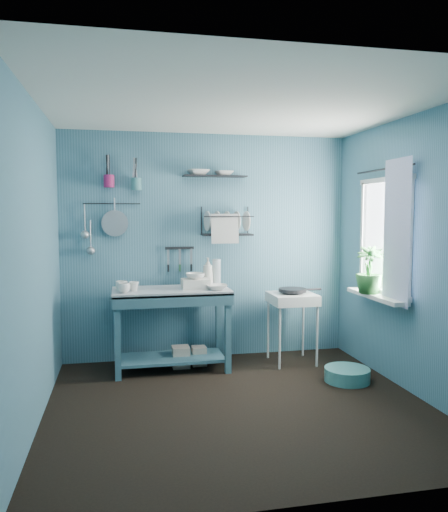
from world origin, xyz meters
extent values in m
plane|color=black|center=(0.00, 0.00, 0.00)|extent=(3.20, 3.20, 0.00)
plane|color=silver|center=(0.00, 0.00, 2.50)|extent=(3.20, 3.20, 0.00)
plane|color=#3C697B|center=(0.00, 1.50, 1.25)|extent=(3.20, 0.00, 3.20)
plane|color=#3C697B|center=(0.00, -1.50, 1.25)|extent=(3.20, 0.00, 3.20)
plane|color=#3C697B|center=(-1.60, 0.00, 1.25)|extent=(0.00, 3.00, 3.00)
plane|color=#3C697B|center=(1.60, 0.00, 1.25)|extent=(0.00, 3.00, 3.00)
cube|color=#345F6D|center=(-0.46, 1.10, 0.42)|extent=(1.22, 0.65, 0.85)
imported|color=silver|center=(-0.94, 0.94, 0.90)|extent=(0.12, 0.12, 0.10)
imported|color=silver|center=(-0.84, 1.04, 0.89)|extent=(0.14, 0.14, 0.09)
imported|color=silver|center=(-0.96, 1.10, 0.90)|extent=(0.17, 0.17, 0.10)
cube|color=silver|center=(-0.21, 1.08, 0.90)|extent=(0.28, 0.22, 0.10)
imported|color=silver|center=(-0.21, 1.08, 0.98)|extent=(0.20, 0.19, 0.06)
imported|color=silver|center=(-0.04, 1.30, 1.00)|extent=(0.12, 0.12, 0.30)
cylinder|color=#A9B6BC|center=(0.06, 1.32, 0.99)|extent=(0.09, 0.09, 0.28)
imported|color=silver|center=(-0.01, 0.95, 0.87)|extent=(0.22, 0.22, 0.05)
cube|color=silver|center=(0.85, 1.07, 0.38)|extent=(0.56, 0.56, 0.76)
cylinder|color=black|center=(0.85, 1.07, 0.80)|extent=(0.30, 0.30, 0.03)
cube|color=black|center=(-0.32, 1.47, 1.24)|extent=(0.32, 0.04, 0.03)
cube|color=black|center=(0.19, 1.37, 1.54)|extent=(0.57, 0.30, 0.32)
cube|color=black|center=(0.06, 1.40, 2.03)|extent=(0.70, 0.20, 0.01)
imported|color=silver|center=(-0.12, 1.40, 2.04)|extent=(0.27, 0.27, 0.06)
imported|color=silver|center=(0.17, 1.40, 2.04)|extent=(0.22, 0.22, 0.05)
cylinder|color=#A01D58|center=(-1.07, 1.42, 1.96)|extent=(0.11, 0.11, 0.13)
cylinder|color=#387276|center=(-0.79, 1.42, 1.94)|extent=(0.11, 0.11, 0.13)
cylinder|color=#9D9FA5|center=(-1.02, 1.45, 1.52)|extent=(0.28, 0.03, 0.28)
cylinder|color=#9D9FA5|center=(-1.33, 1.46, 1.57)|extent=(0.01, 0.01, 0.30)
cylinder|color=#9D9FA5|center=(-1.27, 1.46, 1.40)|extent=(0.01, 0.01, 0.30)
cylinder|color=black|center=(-1.04, 1.47, 1.73)|extent=(0.60, 0.01, 0.01)
plane|color=white|center=(1.59, 0.45, 1.40)|extent=(0.00, 1.10, 1.10)
cube|color=silver|center=(1.50, 0.45, 0.81)|extent=(0.16, 0.95, 0.04)
plane|color=white|center=(1.52, 0.15, 1.45)|extent=(0.00, 1.35, 1.35)
cylinder|color=black|center=(1.54, 0.45, 2.05)|extent=(0.02, 1.05, 0.02)
imported|color=#2D7231|center=(1.45, 0.52, 1.07)|extent=(0.35, 0.35, 0.47)
cube|color=gray|center=(-0.36, 1.15, 0.11)|extent=(0.18, 0.18, 0.22)
cube|color=gray|center=(-0.16, 1.18, 0.10)|extent=(0.15, 0.15, 0.20)
cylinder|color=teal|center=(1.17, 0.37, 0.07)|extent=(0.44, 0.44, 0.13)
camera|label=1|loc=(-0.96, -4.00, 1.63)|focal=35.00mm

